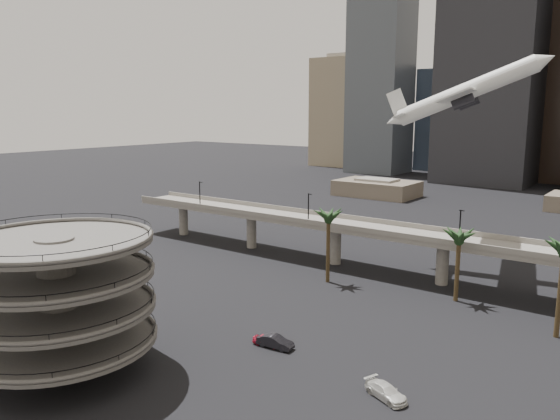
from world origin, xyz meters
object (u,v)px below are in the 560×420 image
Objects in this scene: car_a at (268,340)px; car_c at (386,392)px; overpass at (386,236)px; airborne_jet at (465,93)px; parking_ramp at (58,292)px; car_b at (275,342)px.

car_c is at bearing -109.78° from car_a.
overpass is at bearing -7.65° from car_a.
airborne_jet reaches higher than car_a.
car_b is at bearing 51.21° from parking_ramp.
parking_ramp is 4.44× the size of car_b.
car_b is (3.26, -38.76, -6.52)m from overpass.
car_b is (1.21, 0.05, 0.14)m from car_a.
parking_ramp reaches higher than car_b.
parking_ramp is 26.80m from car_a.
car_a is at bearing 85.66° from car_b.
overpass is (13.00, 59.00, -2.50)m from parking_ramp.
airborne_jet is (21.77, 72.00, 23.91)m from parking_ramp.
car_b is (16.26, 20.24, -9.01)m from parking_ramp.
airborne_jet reaches higher than car_b.
overpass is 4.25× the size of airborne_jet.
airborne_jet is at bearing -18.07° from car_a.
car_b reaches higher than car_a.
overpass reaches higher than car_a.
car_c is at bearing -106.44° from car_b.
parking_ramp reaches higher than overpass.
airborne_jet is 61.83m from car_a.
airborne_jet is at bearing -12.64° from car_b.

